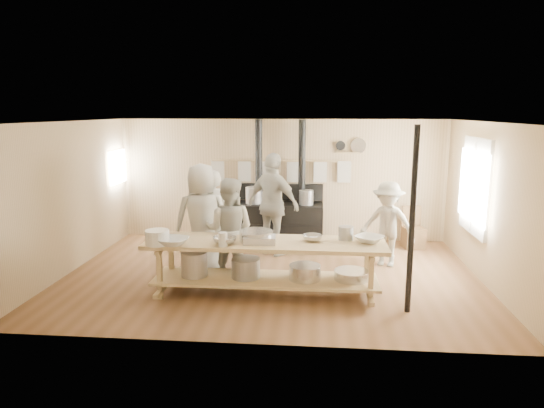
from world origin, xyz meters
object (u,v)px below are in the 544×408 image
prep_table (265,262)px  cook_left (229,230)px  stove (280,219)px  cook_by_window (387,224)px  roasting_pan (260,240)px  cook_far_left (213,216)px  chair (413,236)px  cook_right (273,205)px  cook_center (202,220)px

prep_table → cook_left: cook_left is taller
stove → cook_by_window: 2.48m
prep_table → roasting_pan: 0.40m
cook_left → cook_by_window: bearing=-152.2°
prep_table → cook_left: (-0.64, 0.59, 0.34)m
cook_far_left → chair: 4.14m
stove → roasting_pan: (-0.07, -3.13, 0.38)m
cook_far_left → cook_by_window: size_ratio=1.12×
cook_right → chair: 3.01m
cook_far_left → roasting_pan: 1.99m
cook_left → cook_right: cook_right is taller
cook_far_left → roasting_pan: bearing=110.3°
cook_by_window → chair: cook_by_window is taller
stove → cook_right: stove is taller
cook_left → cook_right: size_ratio=0.86×
cook_by_window → chair: bearing=81.2°
prep_table → cook_left: bearing=137.6°
cook_center → cook_by_window: (3.19, 0.79, -0.19)m
cook_far_left → roasting_pan: cook_far_left is taller
cook_by_window → chair: 1.52m
prep_table → cook_center: (-1.15, 0.84, 0.44)m
cook_left → cook_right: 1.64m
cook_right → roasting_pan: size_ratio=4.22×
stove → chair: (2.76, -0.15, -0.27)m
cook_center → cook_right: size_ratio=0.96×
cook_left → cook_center: cook_center is taller
cook_far_left → cook_right: cook_right is taller
cook_right → cook_by_window: size_ratio=1.29×
prep_table → cook_center: 1.49m
cook_far_left → chair: size_ratio=2.02×
stove → roasting_pan: size_ratio=5.50×
prep_table → cook_far_left: 1.96m
cook_center → cook_right: 1.68m
chair → prep_table: bearing=-143.6°
cook_center → roasting_pan: size_ratio=4.06×
cook_right → cook_by_window: 2.17m
cook_left → stove: bearing=-98.2°
chair → cook_by_window: bearing=-129.8°
cook_far_left → cook_right: bearing=-165.1°
stove → cook_center: (-1.15, -2.18, 0.44)m
chair → stove: bearing=167.2°
cook_left → cook_by_window: cook_left is taller
cook_by_window → cook_right: bearing=-171.6°
cook_far_left → cook_center: bearing=76.4°
cook_left → cook_right: bearing=-104.4°
cook_center → cook_far_left: bearing=-111.7°
cook_left → roasting_pan: bearing=136.2°
cook_left → chair: size_ratio=2.01×
cook_right → chair: size_ratio=2.33×
prep_table → cook_by_window: bearing=38.5°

